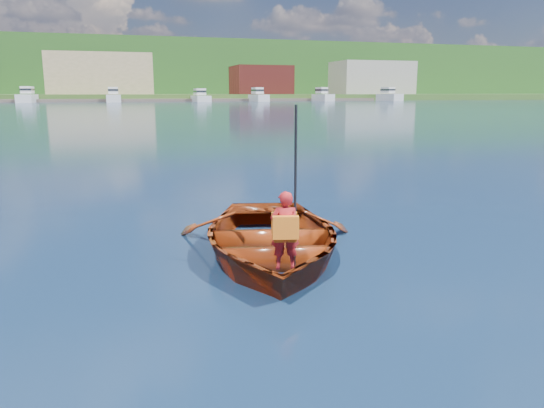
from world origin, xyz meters
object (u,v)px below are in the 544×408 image
object	(u,v)px
rowboat	(270,238)
child_paddler	(285,229)
marina_yachts	(163,97)
dock	(137,100)

from	to	relation	value
rowboat	child_paddler	bearing A→B (deg)	-93.10
rowboat	child_paddler	xyz separation A→B (m)	(-0.05, -0.91, 0.36)
marina_yachts	rowboat	bearing A→B (deg)	-94.33
rowboat	dock	distance (m)	147.58
child_paddler	dock	distance (m)	148.49
rowboat	marina_yachts	size ratio (longest dim) A/B	0.03
rowboat	marina_yachts	world-z (taller)	marina_yachts
rowboat	marina_yachts	xyz separation A→B (m)	(10.81, 142.83, 1.13)
rowboat	dock	world-z (taller)	dock
marina_yachts	dock	bearing A→B (deg)	144.53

